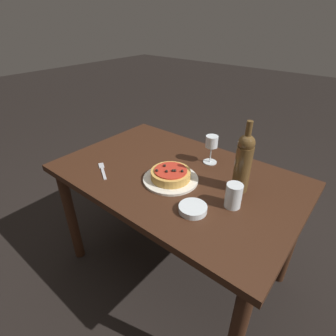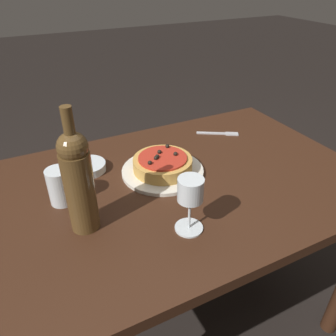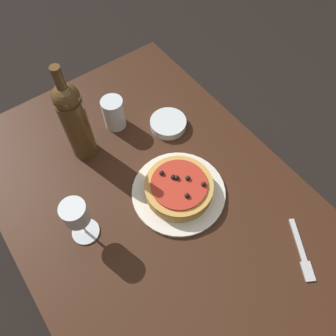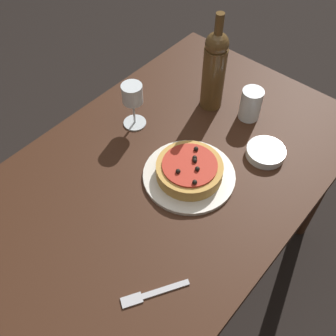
% 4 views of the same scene
% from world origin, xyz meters
% --- Properties ---
extents(ground_plane, '(14.00, 14.00, 0.00)m').
position_xyz_m(ground_plane, '(0.00, 0.00, 0.00)').
color(ground_plane, black).
extents(dining_table, '(1.23, 0.79, 0.70)m').
position_xyz_m(dining_table, '(0.00, 0.00, 0.61)').
color(dining_table, '#381E11').
rests_on(dining_table, ground_plane).
extents(dinner_plate, '(0.27, 0.27, 0.01)m').
position_xyz_m(dinner_plate, '(-0.02, 0.07, 0.71)').
color(dinner_plate, silver).
rests_on(dinner_plate, dining_table).
extents(pizza, '(0.19, 0.19, 0.06)m').
position_xyz_m(pizza, '(-0.02, 0.07, 0.74)').
color(pizza, gold).
rests_on(pizza, dinner_plate).
extents(wine_glass, '(0.07, 0.07, 0.16)m').
position_xyz_m(wine_glass, '(-0.07, -0.21, 0.82)').
color(wine_glass, silver).
rests_on(wine_glass, dining_table).
extents(wine_bottle, '(0.07, 0.07, 0.33)m').
position_xyz_m(wine_bottle, '(-0.31, -0.08, 0.85)').
color(wine_bottle, brown).
rests_on(wine_bottle, dining_table).
extents(water_cup, '(0.07, 0.07, 0.11)m').
position_xyz_m(water_cup, '(-0.34, 0.06, 0.76)').
color(water_cup, silver).
rests_on(water_cup, dining_table).
extents(side_bowl, '(0.12, 0.12, 0.03)m').
position_xyz_m(side_bowl, '(-0.23, 0.19, 0.72)').
color(side_bowl, silver).
rests_on(side_bowl, dining_table).
extents(fork, '(0.15, 0.10, 0.00)m').
position_xyz_m(fork, '(0.32, 0.22, 0.71)').
color(fork, '#B7B7BC').
rests_on(fork, dining_table).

